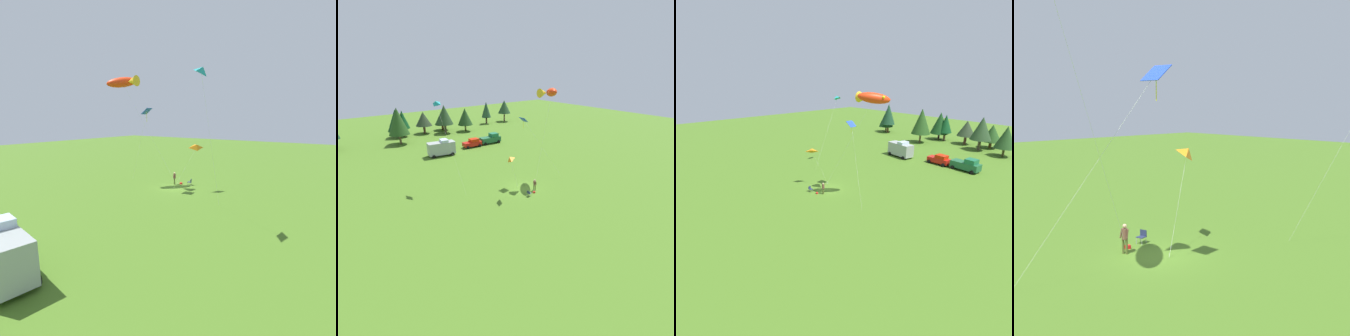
% 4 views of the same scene
% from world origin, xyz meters
% --- Properties ---
extents(ground_plane, '(160.00, 160.00, 0.00)m').
position_xyz_m(ground_plane, '(0.00, 0.00, 0.00)').
color(ground_plane, '#456D1F').
extents(person_kite_flyer, '(0.45, 0.57, 1.74)m').
position_xyz_m(person_kite_flyer, '(1.00, -1.54, 1.02)').
color(person_kite_flyer, '#4D5624').
rests_on(person_kite_flyer, ground).
extents(folding_chair, '(0.58, 0.58, 0.82)m').
position_xyz_m(folding_chair, '(-0.95, -2.45, 0.49)').
color(folding_chair, '#222B4A').
rests_on(folding_chair, ground).
extents(backpack_on_grass, '(0.37, 0.30, 0.22)m').
position_xyz_m(backpack_on_grass, '(0.33, -2.19, 0.11)').
color(backpack_on_grass, red).
rests_on(backpack_on_grass, ground).
extents(van_motorhome_grey, '(5.67, 3.25, 3.34)m').
position_xyz_m(van_motorhome_grey, '(-3.06, 22.13, 1.64)').
color(van_motorhome_grey, '#959C99').
rests_on(van_motorhome_grey, ground).
extents(car_red_sedan, '(4.29, 2.40, 1.89)m').
position_xyz_m(car_red_sedan, '(5.10, 23.54, 0.95)').
color(car_red_sedan, red).
rests_on(car_red_sedan, ground).
extents(truck_green_flatbed, '(5.14, 2.71, 2.34)m').
position_xyz_m(truck_green_flatbed, '(10.23, 23.68, 1.10)').
color(truck_green_flatbed, '#205B35').
rests_on(truck_green_flatbed, ground).
extents(treeline_distant, '(55.19, 11.97, 8.59)m').
position_xyz_m(treeline_distant, '(-0.80, 40.62, 4.62)').
color(treeline_distant, brown).
rests_on(treeline_distant, ground).
extents(kite_large_fish, '(8.22, 5.69, 14.52)m').
position_xyz_m(kite_large_fish, '(6.62, 1.86, 13.62)').
color(kite_large_fish, red).
rests_on(kite_large_fish, ground).
extents(kite_delta_orange, '(3.47, 2.04, 6.01)m').
position_xyz_m(kite_delta_orange, '(-2.97, -0.46, 5.56)').
color(kite_delta_orange, orange).
rests_on(kite_delta_orange, ground).
extents(kite_diamond_blue, '(6.28, 4.08, 10.19)m').
position_xyz_m(kite_diamond_blue, '(2.35, 2.67, 9.59)').
color(kite_diamond_blue, blue).
rests_on(kite_diamond_blue, ground).
extents(kite_delta_teal, '(1.54, 6.79, 12.90)m').
position_xyz_m(kite_delta_teal, '(-8.77, 9.39, 12.45)').
color(kite_delta_teal, teal).
rests_on(kite_delta_teal, ground).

